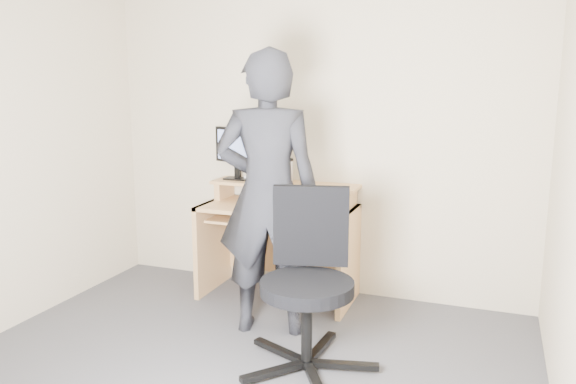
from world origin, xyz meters
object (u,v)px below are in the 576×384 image
Objects in this scene: office_chair at (308,274)px; person at (268,195)px; desk at (281,229)px; monitor at (236,149)px.

person is at bearing 124.81° from office_chair.
office_chair is at bearing -61.02° from desk.
person is (0.16, -0.66, 0.41)m from desk.
monitor is 0.23× the size of person.
monitor is at bearing 118.77° from office_chair.
office_chair is (0.57, -1.03, 0.03)m from desk.
desk is at bearing 105.73° from office_chair.
monitor is 0.41× the size of office_chair.
monitor is at bearing 170.07° from desk.
office_chair is 0.55× the size of person.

